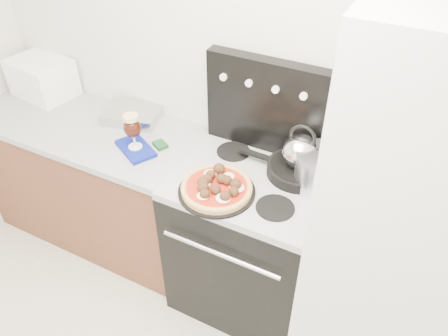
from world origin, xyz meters
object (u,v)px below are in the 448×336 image
Objects in this scene: pizza at (217,186)px; tea_kettle at (301,149)px; base_cabinet at (98,183)px; toaster_oven at (42,78)px; skillet at (298,170)px; fridge at (399,224)px; oven_mitt at (136,148)px; beer_glass at (133,131)px; pizza_pan at (217,191)px; stove_body at (249,243)px; stock_pot at (321,171)px.

tea_kettle reaches higher than pizza.
toaster_oven is at bearing 160.25° from base_cabinet.
pizza reaches higher than skillet.
oven_mitt is (-1.37, -0.03, -0.04)m from fridge.
beer_glass is at bearing 0.00° from oven_mitt.
fridge reaches higher than pizza_pan.
skillet is at bearing 12.04° from beer_glass.
stove_body is 4.33× the size of beer_glass.
beer_glass reaches higher than base_cabinet.
base_cabinet is 1.11m from stove_body.
stock_pot is (1.41, 0.07, 0.58)m from base_cabinet.
skillet is (0.86, 0.18, -0.07)m from beer_glass.
toaster_oven is at bearing 173.11° from stove_body.
base_cabinet is 0.76m from toaster_oven.
skillet is 1.27× the size of stock_pot.
stove_body is 3.58× the size of stock_pot.
pizza_pan is 1.09× the size of pizza.
toaster_oven is (-1.56, 0.19, 0.58)m from stove_body.
stove_body is at bearing -1.30° from base_cabinet.
stove_body is at bearing 4.54° from beer_glass.
pizza_pan is (1.45, -0.36, -0.09)m from toaster_oven.
beer_glass reaches higher than stock_pot.
oven_mitt is at bearing -167.96° from skillet.
toaster_oven is 1.11× the size of pizza.
pizza_pan reaches higher than oven_mitt.
fridge reaches higher than oven_mitt.
tea_kettle is 0.80× the size of stock_pot.
beer_glass is at bearing 167.83° from pizza_pan.
stove_body reaches higher than base_cabinet.
stove_body is at bearing 177.95° from fridge.
toaster_oven is 1.20× the size of skillet.
pizza is 1.72× the size of tea_kettle.
base_cabinet is 4.66× the size of skillet.
tea_kettle is at bearing 5.63° from toaster_oven.
tea_kettle is (0.30, 0.30, 0.12)m from pizza.
stove_body is 0.56m from skillet.
base_cabinet is at bearing 178.41° from fridge.
oven_mitt is (0.43, -0.08, 0.48)m from base_cabinet.
stock_pot is (1.87, -0.09, -0.01)m from toaster_oven.
toaster_oven is 1.75m from skillet.
toaster_oven is (-2.26, 0.21, 0.07)m from fridge.
skillet is at bearing 12.04° from oven_mitt.
stove_body is 4.49× the size of tea_kettle.
beer_glass reaches higher than stove_body.
pizza_pan is (-0.11, -0.17, 0.49)m from stove_body.
fridge reaches higher than stove_body.
pizza is at bearing -149.74° from tea_kettle.
toaster_oven reaches higher than beer_glass.
base_cabinet is at bearing 168.66° from pizza.
pizza_pan is 0.03m from pizza.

